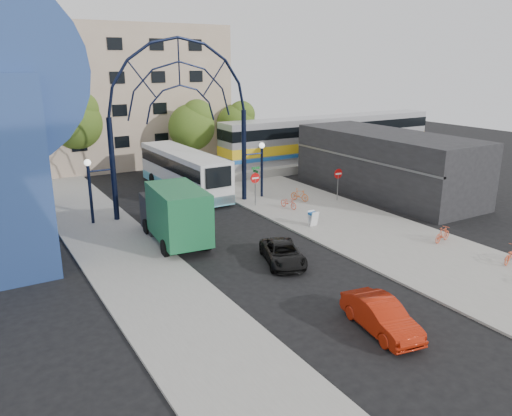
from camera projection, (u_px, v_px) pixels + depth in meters
ground at (296, 278)px, 25.02m from camera, size 120.00×120.00×0.00m
sidewalk_east at (361, 229)px, 32.24m from camera, size 8.00×56.00×0.12m
plaza_west at (132, 263)px, 26.73m from camera, size 5.00×50.00×0.12m
gateway_arch at (180, 90)px, 34.11m from camera, size 13.64×0.44×12.10m
stop_sign at (255, 181)px, 36.69m from camera, size 0.80×0.07×2.50m
do_not_enter_sign at (338, 177)px, 38.11m from camera, size 0.76×0.07×2.48m
street_name_sign at (256, 177)px, 37.34m from camera, size 0.70×0.70×2.80m
sandwich_board at (313, 217)px, 32.49m from camera, size 0.55×0.61×0.99m
commercial_block_east at (386, 163)px, 40.43m from camera, size 6.00×16.00×5.00m
apartment_block at (121, 95)px, 52.79m from camera, size 20.00×12.10×14.00m
train_platform at (330, 160)px, 52.86m from camera, size 32.00×5.00×0.80m
train_car at (331, 136)px, 52.16m from camera, size 25.10×3.05×4.20m
tree_north_a at (193, 124)px, 48.06m from camera, size 4.48×4.48×7.00m
tree_north_b at (76, 120)px, 46.23m from camera, size 5.12×5.12×8.00m
tree_north_c at (237, 122)px, 52.76m from camera, size 4.16×4.16×6.50m
city_bus at (184, 171)px, 41.09m from camera, size 3.11×12.51×3.42m
green_truck at (174, 214)px, 29.65m from camera, size 3.21×7.21×3.54m
black_suv at (283, 253)px, 26.77m from camera, size 3.16×4.50×1.14m
red_sedan at (381, 316)px, 20.00m from camera, size 2.03×4.21×1.33m
bike_near_a at (289, 203)px, 36.45m from camera, size 0.82×1.66×0.84m
bike_near_b at (300, 195)px, 38.37m from camera, size 1.04×1.61×0.94m
bike_far_a at (511, 254)px, 26.59m from camera, size 1.82×1.03×0.91m
bike_far_b at (443, 234)px, 29.63m from camera, size 1.60×0.71×0.93m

